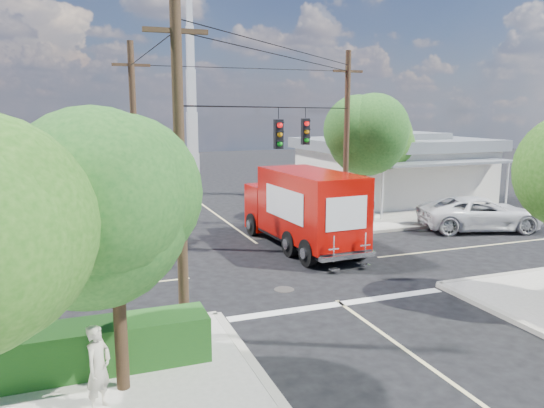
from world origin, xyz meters
TOP-DOWN VIEW (x-y plane):
  - ground at (0.00, 0.00)m, footprint 120.00×120.00m
  - sidewalk_ne at (10.88, 10.88)m, footprint 14.12×14.12m
  - sidewalk_nw at (-10.88, 10.88)m, footprint 14.12×14.12m
  - road_markings at (0.00, -1.47)m, footprint 32.00×32.00m
  - building_ne at (12.50, 11.97)m, footprint 11.80×10.20m
  - radio_tower at (0.50, 20.00)m, footprint 0.80×0.80m
  - tree_sw_front at (-6.99, -7.54)m, footprint 3.88×3.78m
  - tree_ne_front at (7.21, 6.76)m, footprint 4.21×4.14m
  - tree_ne_back at (9.81, 8.96)m, footprint 3.77×3.66m
  - palm_nw_front at (-7.50, 7.50)m, footprint 3.01×3.08m
  - palm_nw_back at (-9.50, 9.00)m, footprint 3.01×3.08m
  - utility_poles at (-1.58, 1.60)m, footprint 12.00×10.68m
  - picket_fence at (-7.80, -5.60)m, footprint 5.94×0.06m
  - hedge_sw at (-8.00, -6.40)m, footprint 6.20×1.20m
  - vending_boxes at (6.50, 6.20)m, footprint 1.90×0.50m
  - delivery_truck at (1.69, 2.65)m, footprint 3.05×8.27m
  - parked_car at (11.73, 2.70)m, footprint 6.75×4.51m
  - pedestrian at (-7.51, -8.21)m, footprint 0.74×0.78m

SIDE VIEW (x-z plane):
  - ground at x=0.00m, z-range 0.00..0.00m
  - road_markings at x=0.00m, z-range 0.00..0.01m
  - sidewalk_ne at x=10.88m, z-range 0.00..0.14m
  - sidewalk_nw at x=-10.88m, z-range 0.00..0.14m
  - picket_fence at x=-7.80m, z-range 0.18..1.18m
  - hedge_sw at x=-8.00m, z-range 0.14..1.24m
  - vending_boxes at x=6.50m, z-range 0.14..1.24m
  - parked_car at x=11.73m, z-range 0.00..1.72m
  - pedestrian at x=-7.51m, z-range 0.14..1.93m
  - delivery_truck at x=1.69m, z-range 0.03..3.54m
  - building_ne at x=12.50m, z-range 0.07..4.57m
  - tree_ne_back at x=9.81m, z-range 1.27..7.10m
  - tree_sw_front at x=-6.99m, z-range 1.32..7.35m
  - palm_nw_back at x=-9.50m, z-range 2.08..7.27m
  - utility_poles at x=-1.58m, z-range 0.17..9.17m
  - tree_ne_front at x=7.21m, z-range 1.44..8.09m
  - palm_nw_front at x=-7.50m, z-range 2.25..7.84m
  - radio_tower at x=0.50m, z-range -2.86..14.14m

